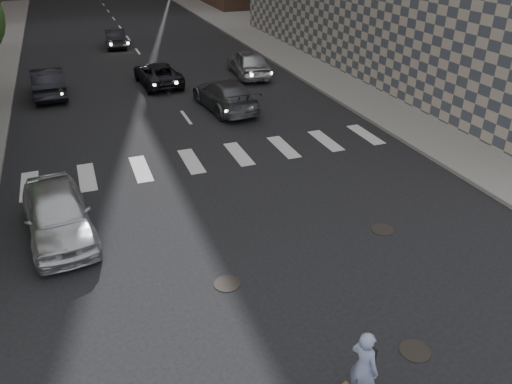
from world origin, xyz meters
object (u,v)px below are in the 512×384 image
at_px(skateboarder, 364,367).
at_px(traffic_car_d, 248,62).
at_px(traffic_car_a, 48,82).
at_px(traffic_car_e, 116,38).
at_px(traffic_car_b, 225,95).
at_px(traffic_car_c, 158,74).
at_px(silver_sedan, 57,214).

relative_size(skateboarder, traffic_car_d, 0.38).
height_order(traffic_car_a, traffic_car_e, traffic_car_a).
relative_size(traffic_car_a, traffic_car_e, 1.15).
height_order(traffic_car_b, traffic_car_e, traffic_car_b).
height_order(skateboarder, traffic_car_c, skateboarder).
bearing_deg(skateboarder, traffic_car_a, 84.20).
height_order(skateboarder, traffic_car_e, skateboarder).
distance_m(silver_sedan, traffic_car_d, 18.70).
distance_m(traffic_car_b, traffic_car_c, 5.94).
distance_m(traffic_car_b, traffic_car_d, 6.34).
bearing_deg(silver_sedan, skateboarder, -63.41).
height_order(traffic_car_a, traffic_car_b, traffic_car_a).
bearing_deg(traffic_car_c, traffic_car_d, 176.46).
relative_size(traffic_car_b, traffic_car_d, 1.07).
bearing_deg(skateboarder, traffic_car_b, 61.95).
distance_m(silver_sedan, traffic_car_c, 15.93).
bearing_deg(traffic_car_e, traffic_car_b, 106.20).
distance_m(silver_sedan, traffic_car_a, 14.83).
bearing_deg(skateboarder, traffic_car_d, 56.36).
xyz_separation_m(silver_sedan, traffic_car_d, (11.39, 14.83, 0.04)).
xyz_separation_m(traffic_car_c, traffic_car_e, (-1.06, 11.12, 0.03)).
xyz_separation_m(silver_sedan, traffic_car_b, (8.16, 9.38, -0.03)).
height_order(traffic_car_a, traffic_car_d, traffic_car_d).
distance_m(silver_sedan, traffic_car_b, 12.43).
distance_m(skateboarder, traffic_car_a, 23.84).
relative_size(skateboarder, traffic_car_c, 0.39).
height_order(silver_sedan, traffic_car_e, silver_sedan).
xyz_separation_m(traffic_car_c, traffic_car_d, (5.59, -0.00, 0.17)).
xyz_separation_m(skateboarder, traffic_car_e, (-0.59, 34.33, -0.28)).
height_order(silver_sedan, traffic_car_b, silver_sedan).
bearing_deg(skateboarder, traffic_car_e, 71.96).
xyz_separation_m(skateboarder, traffic_car_d, (6.05, 23.20, -0.14)).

